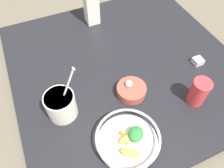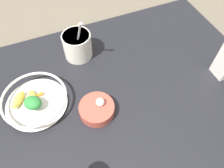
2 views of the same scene
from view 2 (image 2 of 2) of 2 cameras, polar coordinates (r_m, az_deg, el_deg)
ground_plane at (r=0.89m, az=8.09°, el=-7.37°), size 6.00×6.00×0.00m
countertop at (r=0.87m, az=8.23°, el=-6.82°), size 1.10×1.10×0.04m
fruit_bowl at (r=0.87m, az=-19.58°, el=-4.05°), size 0.25×0.25×0.08m
yogurt_tub at (r=0.98m, az=-9.06°, el=10.18°), size 0.15×0.12×0.24m
garlic_bowl at (r=0.82m, az=-3.95°, el=-6.53°), size 0.13×0.13×0.07m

